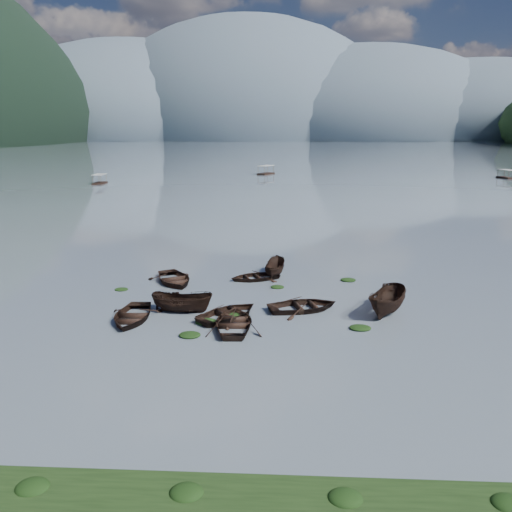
{
  "coord_description": "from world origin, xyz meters",
  "views": [
    {
      "loc": [
        1.89,
        -25.39,
        11.27
      ],
      "look_at": [
        0.0,
        12.0,
        2.0
      ],
      "focal_mm": 35.0,
      "sensor_mm": 36.0,
      "label": 1
    }
  ],
  "objects_px": {
    "rowboat_0": "(132,320)",
    "pontoon_centre": "(266,174)",
    "pontoon_left": "(100,184)",
    "rowboat_3": "(235,327)"
  },
  "relations": [
    {
      "from": "rowboat_0",
      "to": "pontoon_left",
      "type": "xyz_separation_m",
      "value": [
        -32.04,
        83.3,
        0.0
      ]
    },
    {
      "from": "pontoon_left",
      "to": "pontoon_centre",
      "type": "bearing_deg",
      "value": 33.79
    },
    {
      "from": "rowboat_3",
      "to": "pontoon_centre",
      "type": "relative_size",
      "value": 0.77
    },
    {
      "from": "rowboat_0",
      "to": "pontoon_centre",
      "type": "height_order",
      "value": "pontoon_centre"
    },
    {
      "from": "rowboat_0",
      "to": "rowboat_3",
      "type": "xyz_separation_m",
      "value": [
        6.46,
        -0.8,
        0.0
      ]
    },
    {
      "from": "rowboat_3",
      "to": "pontoon_left",
      "type": "relative_size",
      "value": 0.88
    },
    {
      "from": "rowboat_3",
      "to": "rowboat_0",
      "type": "bearing_deg",
      "value": -10.53
    },
    {
      "from": "rowboat_0",
      "to": "rowboat_3",
      "type": "bearing_deg",
      "value": -8.63
    },
    {
      "from": "rowboat_0",
      "to": "pontoon_centre",
      "type": "distance_m",
      "value": 111.86
    },
    {
      "from": "rowboat_0",
      "to": "pontoon_left",
      "type": "distance_m",
      "value": 89.25
    }
  ]
}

